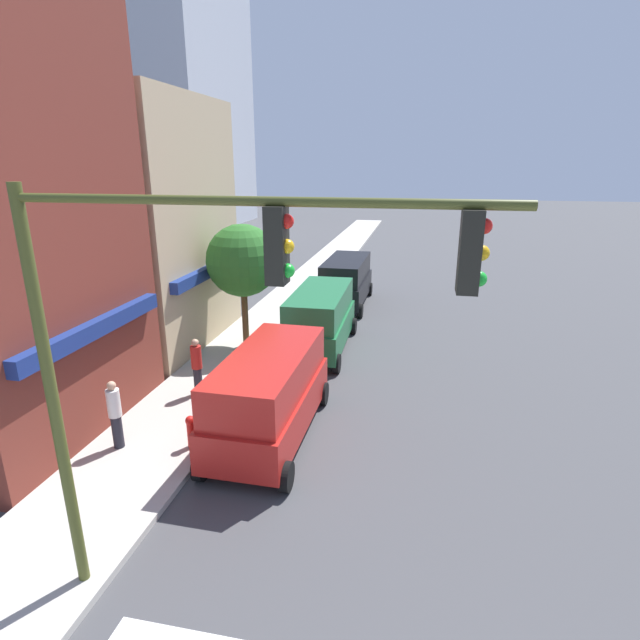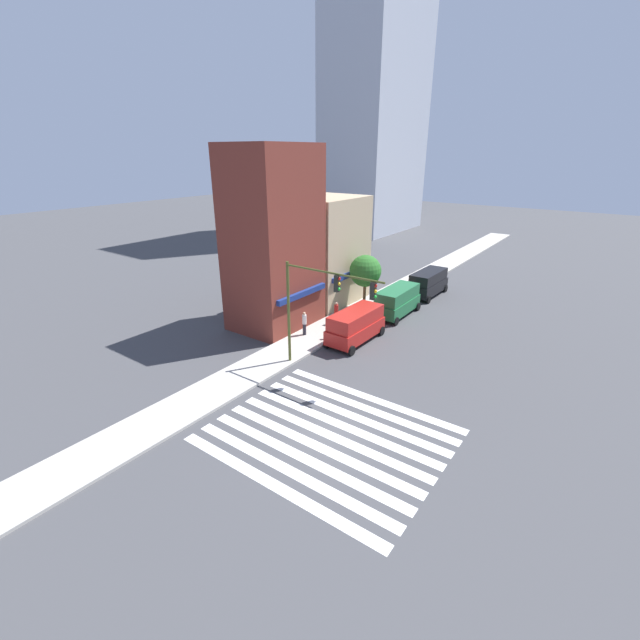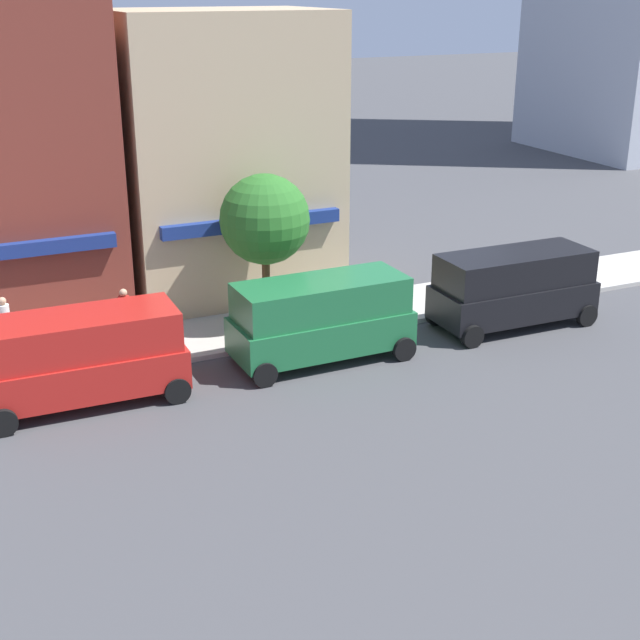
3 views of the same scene
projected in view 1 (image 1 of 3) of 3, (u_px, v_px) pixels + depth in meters
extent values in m
cube|color=navy|center=(96.00, 328.00, 12.29)|extent=(5.39, 0.30, 0.40)
cube|color=tan|center=(141.00, 226.00, 18.78)|extent=(6.80, 5.00, 9.19)
cube|color=navy|center=(210.00, 271.00, 18.76)|extent=(5.78, 0.30, 0.40)
cylinder|color=#474C1E|center=(55.00, 410.00, 7.55)|extent=(0.18, 0.18, 6.67)
cylinder|color=#474C1E|center=(250.00, 201.00, 5.98)|extent=(0.12, 6.49, 0.12)
cube|color=black|center=(277.00, 246.00, 6.07)|extent=(0.32, 0.24, 0.95)
sphere|color=red|center=(287.00, 221.00, 5.96)|extent=(0.18, 0.18, 0.18)
sphere|color=#EAAD14|center=(287.00, 246.00, 6.05)|extent=(0.18, 0.18, 0.18)
sphere|color=green|center=(288.00, 271.00, 6.14)|extent=(0.18, 0.18, 0.18)
cube|color=black|center=(470.00, 252.00, 5.64)|extent=(0.32, 0.24, 0.95)
sphere|color=red|center=(484.00, 226.00, 5.53)|extent=(0.18, 0.18, 0.18)
sphere|color=#EAAD14|center=(482.00, 253.00, 5.62)|extent=(0.18, 0.18, 0.18)
sphere|color=green|center=(479.00, 279.00, 5.71)|extent=(0.18, 0.18, 0.18)
cube|color=#B21E19|center=(270.00, 408.00, 12.91)|extent=(5.04, 2.09, 1.00)
cube|color=#B21E19|center=(269.00, 372.00, 12.60)|extent=(4.78, 1.93, 1.00)
cylinder|color=black|center=(201.00, 466.00, 11.30)|extent=(0.68, 0.22, 0.68)
cylinder|color=black|center=(286.00, 477.00, 10.91)|extent=(0.68, 0.22, 0.68)
cylinder|color=black|center=(259.00, 388.00, 15.20)|extent=(0.68, 0.22, 0.68)
cylinder|color=black|center=(323.00, 394.00, 14.82)|extent=(0.68, 0.22, 0.68)
cube|color=#1E6638|center=(320.00, 329.00, 19.01)|extent=(5.03, 2.06, 1.00)
cube|color=#1E6638|center=(320.00, 303.00, 18.71)|extent=(4.77, 1.90, 1.00)
cylinder|color=black|center=(280.00, 359.00, 17.40)|extent=(0.68, 0.22, 0.68)
cylinder|color=black|center=(337.00, 364.00, 17.02)|extent=(0.68, 0.22, 0.68)
cylinder|color=black|center=(307.00, 323.00, 21.31)|extent=(0.68, 0.22, 0.68)
cylinder|color=black|center=(353.00, 326.00, 20.92)|extent=(0.68, 0.22, 0.68)
cube|color=black|center=(346.00, 288.00, 25.04)|extent=(5.02, 2.06, 1.00)
cube|color=black|center=(346.00, 269.00, 24.74)|extent=(4.77, 1.90, 1.00)
cylinder|color=black|center=(318.00, 308.00, 23.43)|extent=(0.68, 0.22, 0.68)
cylinder|color=black|center=(360.00, 311.00, 23.05)|extent=(0.68, 0.22, 0.68)
cylinder|color=black|center=(333.00, 287.00, 27.34)|extent=(0.68, 0.22, 0.68)
cylinder|color=black|center=(370.00, 289.00, 26.96)|extent=(0.68, 0.22, 0.68)
cylinder|color=#23232D|center=(118.00, 431.00, 12.29)|extent=(0.26, 0.26, 0.85)
cylinder|color=silver|center=(114.00, 403.00, 12.06)|extent=(0.32, 0.32, 0.70)
sphere|color=tan|center=(111.00, 386.00, 11.92)|extent=(0.22, 0.22, 0.22)
cylinder|color=#23232D|center=(198.00, 381.00, 15.12)|extent=(0.26, 0.26, 0.85)
cylinder|color=red|center=(196.00, 357.00, 14.88)|extent=(0.32, 0.32, 0.70)
sphere|color=tan|center=(195.00, 343.00, 14.74)|extent=(0.22, 0.22, 0.22)
cylinder|color=red|center=(191.00, 435.00, 12.32)|extent=(0.20, 0.20, 0.65)
sphere|color=red|center=(190.00, 421.00, 12.20)|extent=(0.24, 0.24, 0.24)
cylinder|color=brown|center=(245.00, 316.00, 18.89)|extent=(0.24, 0.24, 2.38)
sphere|color=#286623|center=(242.00, 261.00, 18.25)|extent=(2.66, 2.66, 2.66)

